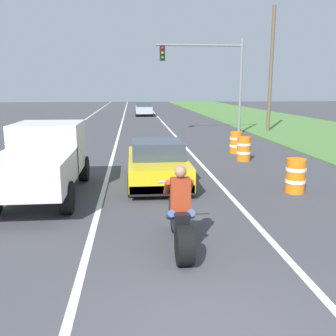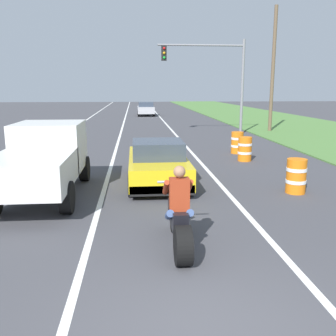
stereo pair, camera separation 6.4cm
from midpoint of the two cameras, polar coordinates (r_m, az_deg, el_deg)
The scene contains 13 objects.
lane_stripe_left_solid at distance 24.59m, azimuth -15.63°, elevation 4.59°, with size 0.14×120.00×0.01m, color white.
lane_stripe_right_solid at distance 24.33m, azimuth 1.34°, elevation 4.95°, with size 0.14×120.00×0.01m, color white.
lane_stripe_centre_dashed at distance 24.19m, azimuth -7.20°, elevation 4.82°, with size 0.14×120.00×0.01m, color white.
grass_verge_right at distance 27.36m, azimuth 22.99°, elevation 4.84°, with size 10.00×120.00×0.06m, color #517F3D.
motorcycle_with_rider at distance 7.05m, azimuth 1.95°, elevation -7.85°, with size 0.70×2.21×1.62m.
sports_car_yellow at distance 12.04m, azimuth -1.42°, elevation 0.71°, with size 1.84×4.30×1.37m.
pickup_truck_left_lane_white at distance 11.00m, azimuth -18.11°, elevation 1.56°, with size 2.02×4.80×1.98m.
traffic_light_mast_near at distance 24.98m, azimuth 7.28°, elevation 14.37°, with size 5.56×0.34×6.00m.
utility_pole_roadside at distance 27.33m, azimuth 15.61°, elevation 14.01°, with size 0.24×0.24×8.30m, color brown.
construction_barrel_nearest at distance 11.50m, azimuth 18.92°, elevation -1.13°, with size 0.58×0.58×1.00m.
construction_barrel_mid at distance 16.02m, azimuth 11.63°, elevation 2.84°, with size 0.58×0.58×1.00m.
construction_barrel_far at distance 17.85m, azimuth 10.50°, elevation 3.80°, with size 0.58×0.58×1.00m.
distant_car_far_ahead at distance 41.74m, azimuth -3.33°, elevation 8.94°, with size 1.80×4.00×1.50m.
Camera 2 is at (-0.86, -3.99, 2.99)m, focal length 40.41 mm.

